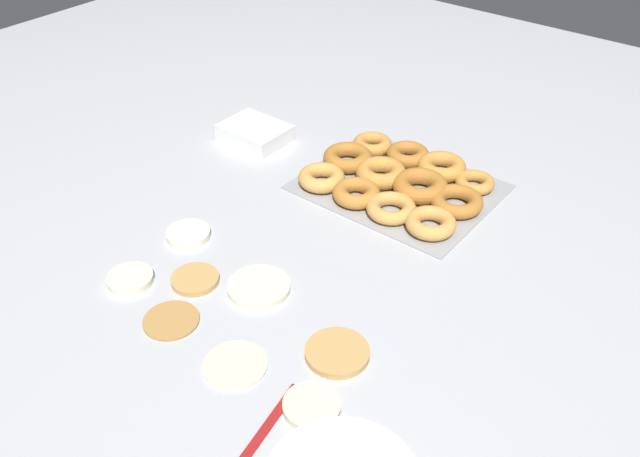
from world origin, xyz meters
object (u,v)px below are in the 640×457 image
Objects in this scene: pancake_7 at (195,279)px; pancake_6 at (337,353)px; pancake_4 at (130,279)px; pancake_5 at (187,235)px; pancake_0 at (235,364)px; container_stack at (255,133)px; pancake_3 at (171,319)px; pancake_1 at (260,287)px; pancake_2 at (312,406)px; donut_tray at (398,181)px.

pancake_6 is at bearing -176.91° from pancake_7.
pancake_4 is 0.15m from pancake_5.
pancake_0 is 0.66× the size of container_stack.
pancake_5 is 0.13m from pancake_7.
pancake_5 reaches higher than pancake_3.
pancake_1 is (0.09, -0.15, 0.00)m from pancake_0.
pancake_2 reaches higher than pancake_3.
pancake_7 is at bearing 120.78° from container_stack.
pancake_2 is at bearing 148.17° from pancake_1.
pancake_7 is (0.19, -0.10, 0.00)m from pancake_0.
container_stack reaches higher than pancake_4.
pancake_7 is at bearing 27.53° from pancake_1.
pancake_5 is at bearing -20.94° from pancake_2.
pancake_7 is (0.30, 0.02, -0.00)m from pancake_6.
pancake_2 is at bearing 159.06° from pancake_5.
pancake_6 is (-0.26, -0.11, 0.00)m from pancake_3.
pancake_7 reaches higher than pancake_3.
donut_tray reaches higher than pancake_5.
pancake_0 is at bearing 178.48° from pancake_3.
donut_tray is at bearing -97.25° from pancake_3.
pancake_4 is 0.40m from pancake_6.
pancake_7 is (-0.11, 0.08, -0.00)m from pancake_5.
pancake_1 is 0.53m from container_stack.
pancake_5 is at bearing -49.41° from pancake_3.
container_stack is (0.30, -0.53, 0.01)m from pancake_3.
pancake_0 is at bearing 149.26° from pancake_5.
pancake_0 is 0.15m from pancake_3.
pancake_5 reaches higher than pancake_7.
donut_tray reaches higher than pancake_6.
pancake_2 is 0.42m from pancake_4.
donut_tray reaches higher than pancake_2.
pancake_1 is 0.73× the size of container_stack.
pancake_1 is 1.36× the size of pancake_4.
donut_tray reaches higher than pancake_7.
pancake_4 is at bearing -5.44° from pancake_0.
pancake_2 reaches higher than pancake_1.
pancake_4 is 0.95× the size of pancake_7.
pancake_2 is 0.34m from pancake_7.
pancake_0 is 1.23× the size of pancake_4.
pancake_6 is at bearing -72.13° from pancake_2.
donut_tray reaches higher than pancake_3.
pancake_5 is (0.15, -0.17, 0.00)m from pancake_3.
donut_tray reaches higher than container_stack.
pancake_2 is 0.83× the size of pancake_6.
pancake_2 is 0.91× the size of pancake_3.
donut_tray is (0.19, -0.45, 0.01)m from pancake_6.
pancake_2 is 0.99× the size of pancake_7.
pancake_7 is at bearing -14.84° from pancake_2.
pancake_1 reaches higher than pancake_3.
container_stack reaches higher than pancake_3.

